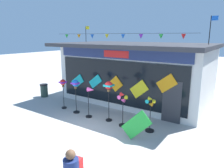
# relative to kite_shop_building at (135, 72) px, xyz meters

# --- Properties ---
(ground_plane) EXTENTS (80.00, 80.00, 0.00)m
(ground_plane) POSITION_rel_kite_shop_building_xyz_m (0.29, -5.54, -1.83)
(ground_plane) COLOR #ADAAA5
(kite_shop_building) EXTENTS (9.02, 5.48, 4.99)m
(kite_shop_building) POSITION_rel_kite_shop_building_xyz_m (0.00, 0.00, 0.00)
(kite_shop_building) COLOR silver
(kite_shop_building) RESTS_ON ground_plane
(wind_spinner_far_left) EXTENTS (0.33, 0.33, 1.68)m
(wind_spinner_far_left) POSITION_rel_kite_shop_building_xyz_m (-2.57, -3.68, -0.49)
(wind_spinner_far_left) COLOR black
(wind_spinner_far_left) RESTS_ON ground_plane
(wind_spinner_left) EXTENTS (0.36, 0.36, 1.80)m
(wind_spinner_left) POSITION_rel_kite_shop_building_xyz_m (-1.50, -3.80, -0.41)
(wind_spinner_left) COLOR black
(wind_spinner_left) RESTS_ON ground_plane
(wind_spinner_center_left) EXTENTS (0.53, 0.32, 1.58)m
(wind_spinner_center_left) POSITION_rel_kite_shop_building_xyz_m (-0.41, -3.92, -0.74)
(wind_spinner_center_left) COLOR black
(wind_spinner_center_left) RESTS_ON ground_plane
(wind_spinner_center_right) EXTENTS (0.39, 0.39, 1.96)m
(wind_spinner_center_right) POSITION_rel_kite_shop_building_xyz_m (0.57, -3.72, -0.21)
(wind_spinner_center_right) COLOR black
(wind_spinner_center_right) RESTS_ON ground_plane
(wind_spinner_right) EXTENTS (0.44, 0.35, 1.59)m
(wind_spinner_right) POSITION_rel_kite_shop_building_xyz_m (1.44, -3.89, -0.76)
(wind_spinner_right) COLOR black
(wind_spinner_right) RESTS_ON ground_plane
(wind_spinner_far_right) EXTENTS (0.40, 0.38, 1.56)m
(wind_spinner_far_right) POSITION_rel_kite_shop_building_xyz_m (2.69, -3.70, -0.88)
(wind_spinner_far_right) COLOR black
(wind_spinner_far_right) RESTS_ON ground_plane
(trash_bin) EXTENTS (0.52, 0.52, 0.87)m
(trash_bin) POSITION_rel_kite_shop_building_xyz_m (-5.42, -2.79, -1.39)
(trash_bin) COLOR #2D4238
(trash_bin) RESTS_ON ground_plane
(display_kite_on_ground) EXTENTS (1.26, 0.24, 1.26)m
(display_kite_on_ground) POSITION_rel_kite_shop_building_xyz_m (2.56, -4.68, -1.20)
(display_kite_on_ground) COLOR green
(display_kite_on_ground) RESTS_ON ground_plane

